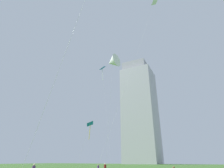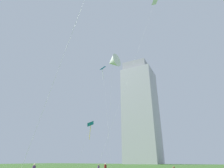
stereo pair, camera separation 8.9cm
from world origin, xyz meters
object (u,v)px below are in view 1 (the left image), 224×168
kite_flying_0 (154,2)px  kite_flying_1 (103,69)px  person_standing_5 (105,168)px  kite_flying_3 (113,62)px  distant_highrise_0 (140,114)px  distant_highrise_1 (138,109)px  kite_flying_2 (90,125)px

kite_flying_0 → kite_flying_1: kite_flying_0 is taller
person_standing_5 → kite_flying_3: 20.12m
kite_flying_0 → kite_flying_3: kite_flying_0 is taller
distant_highrise_0 → distant_highrise_1: 4.74m
person_standing_5 → kite_flying_0: (10.59, 1.99, 32.48)m
person_standing_5 → kite_flying_0: bearing=-76.7°
distant_highrise_1 → distant_highrise_0: bearing=14.0°
kite_flying_0 → kite_flying_3: size_ratio=1.53×
kite_flying_0 → person_standing_5: bearing=-169.3°
kite_flying_1 → kite_flying_3: size_ratio=1.15×
kite_flying_2 → kite_flying_3: kite_flying_3 is taller
kite_flying_3 → distant_highrise_1: distant_highrise_1 is taller
person_standing_5 → distant_highrise_1: bearing=19.9°
kite_flying_2 → kite_flying_1: bearing=22.8°
distant_highrise_0 → distant_highrise_1: distant_highrise_1 is taller
distant_highrise_0 → kite_flying_1: bearing=-77.8°
kite_flying_1 → distant_highrise_1: size_ratio=0.31×
distant_highrise_1 → kite_flying_3: bearing=-75.3°
person_standing_5 → distant_highrise_0: 121.90m
person_standing_5 → distant_highrise_1: size_ratio=0.02×
kite_flying_0 → distant_highrise_0: distant_highrise_0 is taller
kite_flying_0 → kite_flying_2: (-19.75, 6.07, -23.53)m
kite_flying_1 → kite_flying_3: (7.38, -7.84, -3.76)m
distant_highrise_0 → kite_flying_0: bearing=-70.5°
kite_flying_3 → distant_highrise_1: size_ratio=0.27×
kite_flying_1 → distant_highrise_0: size_ratio=0.34×
person_standing_5 → kite_flying_3: (0.74, 1.28, 20.07)m
kite_flying_0 → distant_highrise_1: bearing=112.5°
person_standing_5 → distant_highrise_0: (-32.74, 111.47, 36.91)m
distant_highrise_1 → kite_flying_2: bearing=-79.3°
person_standing_5 → distant_highrise_0: distant_highrise_0 is taller
person_standing_5 → distant_highrise_1: 123.29m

